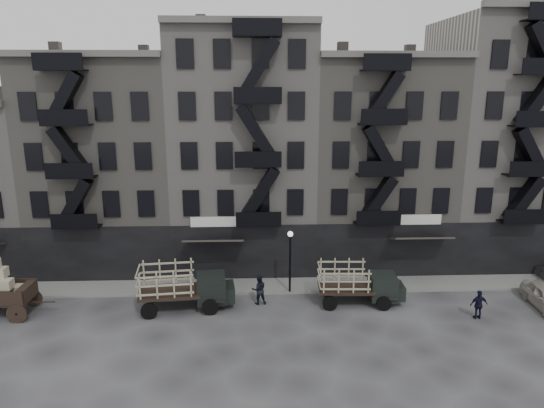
{
  "coord_description": "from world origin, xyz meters",
  "views": [
    {
      "loc": [
        0.68,
        -26.74,
        13.52
      ],
      "look_at": [
        1.89,
        4.0,
        5.73
      ],
      "focal_mm": 32.0,
      "sensor_mm": 36.0,
      "label": 1
    }
  ],
  "objects_px": {
    "stake_truck_east": "(358,281)",
    "policeman": "(479,305)",
    "stake_truck_west": "(183,284)",
    "pedestrian_mid": "(259,290)"
  },
  "relations": [
    {
      "from": "stake_truck_east",
      "to": "pedestrian_mid",
      "type": "relative_size",
      "value": 2.79
    },
    {
      "from": "stake_truck_west",
      "to": "pedestrian_mid",
      "type": "relative_size",
      "value": 3.08
    },
    {
      "from": "stake_truck_east",
      "to": "policeman",
      "type": "height_order",
      "value": "stake_truck_east"
    },
    {
      "from": "pedestrian_mid",
      "to": "policeman",
      "type": "xyz_separation_m",
      "value": [
        12.81,
        -2.45,
        -0.08
      ]
    },
    {
      "from": "pedestrian_mid",
      "to": "stake_truck_east",
      "type": "bearing_deg",
      "value": 171.04
    },
    {
      "from": "stake_truck_west",
      "to": "stake_truck_east",
      "type": "relative_size",
      "value": 1.1
    },
    {
      "from": "policeman",
      "to": "stake_truck_east",
      "type": "bearing_deg",
      "value": -21.28
    },
    {
      "from": "stake_truck_east",
      "to": "pedestrian_mid",
      "type": "distance_m",
      "value": 6.19
    },
    {
      "from": "pedestrian_mid",
      "to": "policeman",
      "type": "distance_m",
      "value": 13.05
    },
    {
      "from": "stake_truck_west",
      "to": "pedestrian_mid",
      "type": "xyz_separation_m",
      "value": [
        4.6,
        0.47,
        -0.68
      ]
    }
  ]
}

